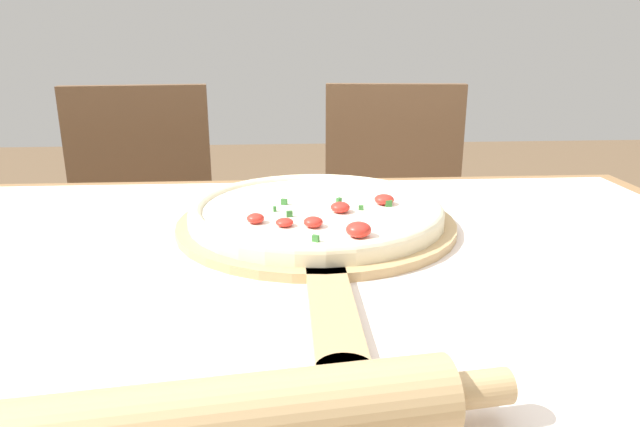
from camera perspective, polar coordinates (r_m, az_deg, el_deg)
dining_table at (r=0.76m, az=-3.06°, el=-13.08°), size 1.31×0.85×0.76m
towel_cloth at (r=0.71m, az=-3.22°, el=-4.76°), size 1.23×0.77×0.00m
pizza_peel at (r=0.80m, az=-0.04°, el=-1.47°), size 0.39×0.61×0.01m
pizza at (r=0.81m, az=-0.12°, el=0.27°), size 0.36×0.36×0.04m
rolling_pin at (r=0.39m, az=-10.44°, el=-19.76°), size 0.41×0.10×0.06m
chair_left at (r=1.60m, az=-17.31°, el=-1.82°), size 0.44×0.44×0.91m
chair_right at (r=1.58m, az=7.48°, el=-1.36°), size 0.44×0.44×0.91m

